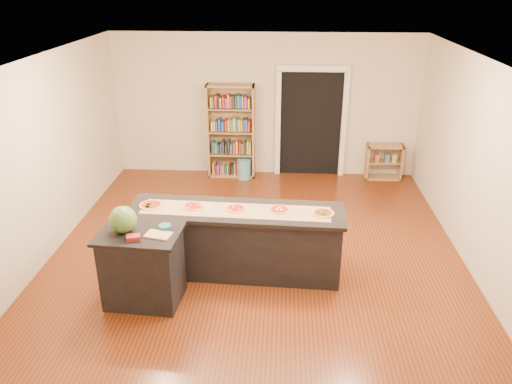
# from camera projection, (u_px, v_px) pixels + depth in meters

# --- Properties ---
(room) EXTENTS (6.00, 7.00, 2.80)m
(room) POSITION_uv_depth(u_px,v_px,m) (255.00, 171.00, 6.63)
(room) COLOR beige
(room) RESTS_ON ground
(doorway) EXTENTS (1.40, 0.09, 2.21)m
(doorway) POSITION_uv_depth(u_px,v_px,m) (311.00, 117.00, 9.82)
(doorway) COLOR black
(doorway) RESTS_ON room
(kitchen_island) EXTENTS (2.87, 0.78, 0.95)m
(kitchen_island) POSITION_uv_depth(u_px,v_px,m) (236.00, 241.00, 6.77)
(kitchen_island) COLOR black
(kitchen_island) RESTS_ON ground
(side_counter) EXTENTS (0.98, 0.72, 0.97)m
(side_counter) POSITION_uv_depth(u_px,v_px,m) (143.00, 267.00, 6.15)
(side_counter) COLOR black
(side_counter) RESTS_ON ground
(bookshelf) EXTENTS (0.93, 0.33, 1.86)m
(bookshelf) POSITION_uv_depth(u_px,v_px,m) (231.00, 132.00, 9.85)
(bookshelf) COLOR #A27C4E
(bookshelf) RESTS_ON ground
(low_shelf) EXTENTS (0.71, 0.30, 0.71)m
(low_shelf) POSITION_uv_depth(u_px,v_px,m) (384.00, 162.00, 9.94)
(low_shelf) COLOR #A27C4E
(low_shelf) RESTS_ON ground
(waste_bin) EXTENTS (0.27, 0.27, 0.40)m
(waste_bin) POSITION_uv_depth(u_px,v_px,m) (244.00, 169.00, 10.01)
(waste_bin) COLOR #529BB7
(waste_bin) RESTS_ON ground
(kraft_paper) EXTENTS (2.51, 0.56, 0.00)m
(kraft_paper) POSITION_uv_depth(u_px,v_px,m) (235.00, 210.00, 6.56)
(kraft_paper) COLOR #9D7951
(kraft_paper) RESTS_ON kitchen_island
(watermelon) EXTENTS (0.33, 0.33, 0.33)m
(watermelon) POSITION_uv_depth(u_px,v_px,m) (123.00, 220.00, 5.90)
(watermelon) COLOR #144214
(watermelon) RESTS_ON side_counter
(cutting_board) EXTENTS (0.34, 0.26, 0.02)m
(cutting_board) POSITION_uv_depth(u_px,v_px,m) (158.00, 235.00, 5.87)
(cutting_board) COLOR tan
(cutting_board) RESTS_ON side_counter
(package_red) EXTENTS (0.18, 0.15, 0.06)m
(package_red) POSITION_uv_depth(u_px,v_px,m) (133.00, 238.00, 5.78)
(package_red) COLOR maroon
(package_red) RESTS_ON side_counter
(package_teal) EXTENTS (0.15, 0.15, 0.06)m
(package_teal) POSITION_uv_depth(u_px,v_px,m) (165.00, 227.00, 6.01)
(package_teal) COLOR #195966
(package_teal) RESTS_ON side_counter
(pizza_a) EXTENTS (0.32, 0.32, 0.02)m
(pizza_a) POSITION_uv_depth(u_px,v_px,m) (151.00, 205.00, 6.68)
(pizza_a) COLOR tan
(pizza_a) RESTS_ON kitchen_island
(pizza_b) EXTENTS (0.30, 0.30, 0.02)m
(pizza_b) POSITION_uv_depth(u_px,v_px,m) (193.00, 206.00, 6.65)
(pizza_b) COLOR tan
(pizza_b) RESTS_ON kitchen_island
(pizza_c) EXTENTS (0.27, 0.27, 0.02)m
(pizza_c) POSITION_uv_depth(u_px,v_px,m) (236.00, 208.00, 6.58)
(pizza_c) COLOR tan
(pizza_c) RESTS_ON kitchen_island
(pizza_d) EXTENTS (0.26, 0.26, 0.02)m
(pizza_d) POSITION_uv_depth(u_px,v_px,m) (279.00, 210.00, 6.55)
(pizza_d) COLOR tan
(pizza_d) RESTS_ON kitchen_island
(pizza_e) EXTENTS (0.31, 0.31, 0.02)m
(pizza_e) POSITION_uv_depth(u_px,v_px,m) (323.00, 213.00, 6.46)
(pizza_e) COLOR tan
(pizza_e) RESTS_ON kitchen_island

